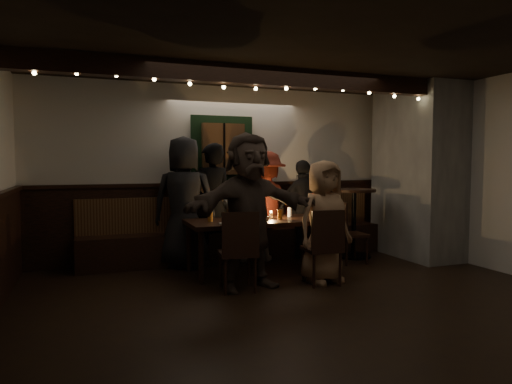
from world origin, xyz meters
name	(u,v)px	position (x,y,z in m)	size (l,w,h in m)	color
room	(329,189)	(1.07, 1.42, 1.07)	(6.02, 5.01, 2.62)	black
dining_table	(261,224)	(0.03, 1.40, 0.64)	(1.95, 0.84, 0.85)	black
chair_near_left	(239,247)	(-0.55, 0.57, 0.52)	(0.46, 0.46, 0.92)	black
chair_near_right	(325,243)	(0.48, 0.49, 0.51)	(0.44, 0.44, 0.90)	black
chair_end	(346,229)	(1.35, 1.43, 0.50)	(0.42, 0.42, 0.89)	black
high_top	(354,214)	(1.70, 1.78, 0.66)	(0.66, 0.66, 1.05)	black
person_a	(184,202)	(-0.86, 2.03, 0.91)	(0.88, 0.58, 1.81)	black
person_b	(212,204)	(-0.46, 2.10, 0.86)	(0.63, 0.41, 1.73)	black
person_c	(248,208)	(0.09, 2.10, 0.78)	(0.76, 0.59, 1.57)	silver
person_d	(266,205)	(0.39, 2.16, 0.81)	(1.05, 0.60, 1.62)	maroon
person_e	(304,209)	(0.98, 2.03, 0.75)	(0.87, 0.36, 1.49)	black
person_f	(249,211)	(-0.39, 0.69, 0.90)	(1.67, 0.53, 1.80)	#43342D
person_g	(324,221)	(0.56, 0.64, 0.74)	(0.72, 0.47, 1.48)	#A87C58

